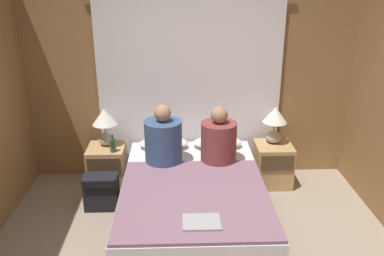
% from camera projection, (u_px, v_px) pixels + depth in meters
% --- Properties ---
extents(wall_back, '(3.92, 0.06, 2.50)m').
position_uv_depth(wall_back, '(190.00, 75.00, 4.74)').
color(wall_back, olive).
rests_on(wall_back, ground_plane).
extents(curtain_panel, '(2.33, 0.02, 2.15)m').
position_uv_depth(curtain_panel, '(190.00, 91.00, 4.75)').
color(curtain_panel, white).
rests_on(curtain_panel, ground_plane).
extents(bed, '(1.42, 2.04, 0.46)m').
position_uv_depth(bed, '(193.00, 203.00, 4.06)').
color(bed, brown).
rests_on(bed, ground_plane).
extents(nightstand_left, '(0.42, 0.43, 0.50)m').
position_uv_depth(nightstand_left, '(107.00, 167.00, 4.73)').
color(nightstand_left, tan).
rests_on(nightstand_left, ground_plane).
extents(nightstand_right, '(0.42, 0.43, 0.50)m').
position_uv_depth(nightstand_right, '(273.00, 164.00, 4.79)').
color(nightstand_right, tan).
rests_on(nightstand_right, ground_plane).
extents(lamp_left, '(0.28, 0.28, 0.44)m').
position_uv_depth(lamp_left, '(105.00, 122.00, 4.60)').
color(lamp_left, '#B2A899').
rests_on(lamp_left, nightstand_left).
extents(lamp_right, '(0.28, 0.28, 0.44)m').
position_uv_depth(lamp_right, '(275.00, 120.00, 4.67)').
color(lamp_right, '#B2A899').
rests_on(lamp_right, nightstand_right).
extents(pillow_left, '(0.57, 0.31, 0.12)m').
position_uv_depth(pillow_left, '(164.00, 143.00, 4.71)').
color(pillow_left, silver).
rests_on(pillow_left, bed).
extents(pillow_right, '(0.57, 0.31, 0.12)m').
position_uv_depth(pillow_right, '(217.00, 143.00, 4.73)').
color(pillow_right, silver).
rests_on(pillow_right, bed).
extents(blanket_on_bed, '(1.36, 1.40, 0.03)m').
position_uv_depth(blanket_on_bed, '(194.00, 196.00, 3.69)').
color(blanket_on_bed, slate).
rests_on(blanket_on_bed, bed).
extents(person_left_in_bed, '(0.40, 0.40, 0.65)m').
position_uv_depth(person_left_in_bed, '(163.00, 140.00, 4.28)').
color(person_left_in_bed, '#38517A').
rests_on(person_left_in_bed, bed).
extents(person_right_in_bed, '(0.38, 0.38, 0.63)m').
position_uv_depth(person_right_in_bed, '(219.00, 140.00, 4.31)').
color(person_right_in_bed, brown).
rests_on(person_right_in_bed, bed).
extents(beer_bottle_on_left_stand, '(0.07, 0.07, 0.21)m').
position_uv_depth(beer_bottle_on_left_stand, '(113.00, 145.00, 4.50)').
color(beer_bottle_on_left_stand, '#2D4C28').
rests_on(beer_bottle_on_left_stand, nightstand_left).
extents(laptop_on_bed, '(0.31, 0.23, 0.02)m').
position_uv_depth(laptop_on_bed, '(202.00, 222.00, 3.28)').
color(laptop_on_bed, '#9EA0A5').
rests_on(laptop_on_bed, blanket_on_bed).
extents(backpack_on_floor, '(0.36, 0.22, 0.39)m').
position_uv_depth(backpack_on_floor, '(101.00, 190.00, 4.30)').
color(backpack_on_floor, black).
rests_on(backpack_on_floor, ground_plane).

